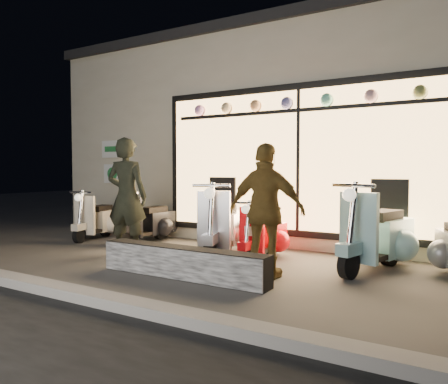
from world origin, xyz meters
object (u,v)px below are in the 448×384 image
Objects in this scene: scooter_silver at (223,226)px; scooter_red at (266,235)px; graffiti_barrier at (183,262)px; woman at (266,211)px; man at (127,196)px.

scooter_silver is 0.76m from scooter_red.
woman reaches higher than graffiti_barrier.
graffiti_barrier is 1.40× the size of woman.
man is at bearing 155.31° from graffiti_barrier.
scooter_red is at bearing -68.75° from woman.
graffiti_barrier is 2.03m from man.
man is (-2.07, -0.92, 0.60)m from scooter_red.
scooter_silver is 1.29× the size of scooter_red.
woman reaches higher than scooter_silver.
woman is (0.55, -1.14, 0.51)m from scooter_red.
scooter_silver reaches higher than scooter_red.
scooter_silver is 1.74m from woman.
man is at bearing -9.38° from woman.
scooter_silver is 1.65m from man.
scooter_red is 0.71× the size of woman.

